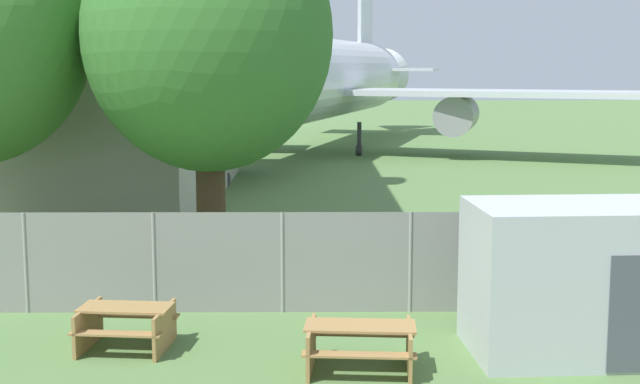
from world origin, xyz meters
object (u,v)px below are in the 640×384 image
Objects in this scene: picnic_bench_open_grass at (126,323)px; airplane at (304,81)px; picnic_bench_near_cabin at (360,342)px; portable_cabin at (577,279)px; tree_left_of_cabin at (208,36)px.

airplane is at bearing 85.18° from picnic_bench_open_grass.
picnic_bench_open_grass is at bearing 164.17° from picnic_bench_near_cabin.
picnic_bench_near_cabin is 4.17m from picnic_bench_open_grass.
airplane is 33.21m from picnic_bench_open_grass.
airplane reaches higher than picnic_bench_open_grass.
airplane is 24.42× the size of picnic_bench_near_cabin.
tree_left_of_cabin is at bearing 140.42° from portable_cabin.
picnic_bench_near_cabin is 0.22× the size of tree_left_of_cabin.
picnic_bench_open_grass is 0.20× the size of tree_left_of_cabin.
tree_left_of_cabin is (-6.77, 4.99, 4.24)m from portable_cabin.
portable_cabin reaches higher than picnic_bench_near_cabin.
picnic_bench_open_grass is at bearing -101.60° from tree_left_of_cabin.
portable_cabin is at bearing -36.40° from tree_left_of_cabin.
portable_cabin is 9.42m from tree_left_of_cabin.
airplane is 12.49× the size of portable_cabin.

